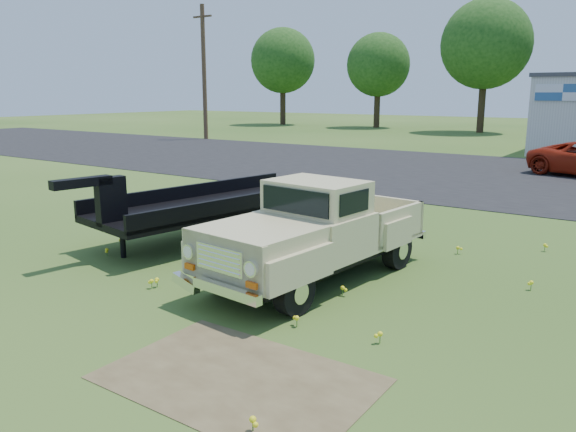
% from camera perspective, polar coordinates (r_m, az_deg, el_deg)
% --- Properties ---
extents(ground, '(140.00, 140.00, 0.00)m').
position_cam_1_polar(ground, '(9.68, -0.59, -6.76)').
color(ground, '#2F4F19').
rests_on(ground, ground).
extents(asphalt_lot, '(90.00, 14.00, 0.02)m').
position_cam_1_polar(asphalt_lot, '(23.31, 21.16, 3.73)').
color(asphalt_lot, black).
rests_on(asphalt_lot, ground).
extents(dirt_patch_a, '(3.00, 2.00, 0.01)m').
position_cam_1_polar(dirt_patch_a, '(6.66, -5.04, -16.17)').
color(dirt_patch_a, brown).
rests_on(dirt_patch_a, ground).
extents(dirt_patch_b, '(2.20, 1.60, 0.01)m').
position_cam_1_polar(dirt_patch_b, '(13.54, 0.99, -1.17)').
color(dirt_patch_b, brown).
rests_on(dirt_patch_b, ground).
extents(utility_pole_west, '(1.60, 0.30, 9.00)m').
position_cam_1_polar(utility_pole_west, '(40.18, -8.53, 14.31)').
color(utility_pole_west, '#473221').
rests_on(utility_pole_west, ground).
extents(treeline_a, '(6.40, 6.40, 9.52)m').
position_cam_1_polar(treeline_a, '(58.05, -0.54, 15.49)').
color(treeline_a, '#342617').
rests_on(treeline_a, ground).
extents(treeline_b, '(5.76, 5.76, 8.57)m').
position_cam_1_polar(treeline_b, '(53.83, 9.17, 14.91)').
color(treeline_b, '#342617').
rests_on(treeline_b, ground).
extents(treeline_c, '(7.04, 7.04, 10.47)m').
position_cam_1_polar(treeline_c, '(48.96, 19.47, 16.13)').
color(treeline_c, '#342617').
rests_on(treeline_c, ground).
extents(vintage_pickup_truck, '(2.37, 4.99, 1.75)m').
position_cam_1_polar(vintage_pickup_truck, '(9.60, 2.92, -1.49)').
color(vintage_pickup_truck, tan).
rests_on(vintage_pickup_truck, ground).
extents(flatbed_trailer, '(3.10, 6.40, 1.67)m').
position_cam_1_polar(flatbed_trailer, '(12.62, -7.36, 1.61)').
color(flatbed_trailer, black).
rests_on(flatbed_trailer, ground).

